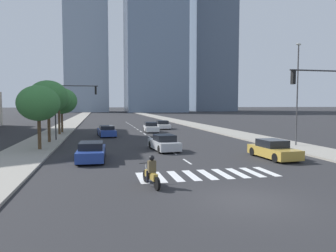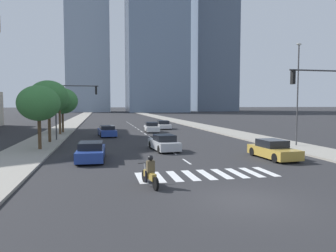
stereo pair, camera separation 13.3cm
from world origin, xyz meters
name	(u,v)px [view 1 (the left image)]	position (x,y,z in m)	size (l,w,h in m)	color
ground_plane	(247,201)	(0.00, 0.00, 0.00)	(800.00, 800.00, 0.00)	#28282B
sidewalk_east	(223,131)	(11.42, 30.00, 0.07)	(4.00, 260.00, 0.15)	gray
sidewalk_west	(54,134)	(-11.42, 30.00, 0.07)	(4.00, 260.00, 0.15)	gray
crosswalk_near	(207,174)	(0.00, 4.77, 0.00)	(7.65, 2.56, 0.01)	silver
lane_divider_center	(141,131)	(0.00, 32.77, 0.00)	(0.14, 50.00, 0.01)	silver
motorcycle_lead	(151,174)	(-3.40, 3.03, 0.58)	(0.72, 2.21, 1.49)	black
sedan_silver_0	(164,143)	(-0.50, 14.08, 0.62)	(2.08, 4.40, 1.34)	#B7BABF
sedan_gold_1	(273,150)	(6.33, 8.60, 0.61)	(1.99, 4.35, 1.34)	#B28E38
sedan_blue_2	(91,152)	(-6.31, 10.54, 0.61)	(1.96, 4.58, 1.30)	navy
sedan_blue_3	(107,131)	(-4.93, 26.84, 0.61)	(2.26, 4.87, 1.31)	navy
sedan_white_4	(151,128)	(1.28, 31.57, 0.63)	(2.00, 4.34, 1.37)	silver
sedan_white_5	(163,125)	(4.01, 36.92, 0.59)	(2.05, 4.39, 1.29)	silver
traffic_signal_near	(328,95)	(8.91, 6.45, 4.45)	(4.77, 0.28, 6.28)	#333335
traffic_signal_far	(71,100)	(-8.61, 22.99, 4.30)	(4.69, 0.28, 6.05)	#333335
street_lamp_east	(297,88)	(11.72, 13.76, 5.35)	(0.50, 0.24, 9.16)	#3F3F42
street_tree_nearest	(39,103)	(-10.62, 16.09, 3.94)	(3.44, 3.44, 5.27)	#4C3823
street_tree_second	(48,97)	(-10.62, 21.22, 4.58)	(3.78, 3.78, 6.05)	#4C3823
street_tree_third	(59,99)	(-10.62, 29.37, 4.47)	(2.93, 2.93, 5.60)	#4C3823
street_tree_fourth	(62,101)	(-10.62, 32.32, 4.30)	(4.04, 4.04, 5.88)	#4C3823
office_tower_left_skyline	(87,34)	(-11.44, 154.48, 39.19)	(20.98, 21.17, 91.30)	#8C9EB2
office_tower_center_skyline	(154,0)	(21.89, 144.97, 55.57)	(29.10, 24.82, 112.21)	slate
office_tower_right_skyline	(209,28)	(57.81, 164.37, 48.27)	(24.16, 28.31, 108.06)	slate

